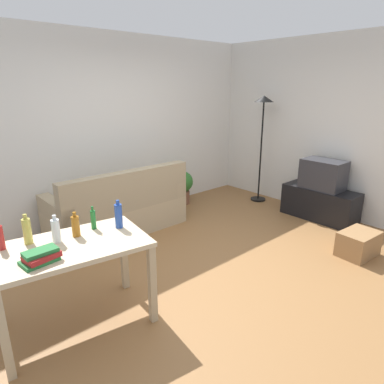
{
  "coord_description": "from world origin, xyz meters",
  "views": [
    {
      "loc": [
        -2.48,
        -2.4,
        1.98
      ],
      "look_at": [
        0.1,
        0.5,
        0.75
      ],
      "focal_mm": 31.72,
      "sensor_mm": 36.0,
      "label": 1
    }
  ],
  "objects_px": {
    "bottle_red": "(0,237)",
    "storage_box": "(358,244)",
    "bottle_squat": "(27,231)",
    "book_stack": "(41,257)",
    "tv_stand": "(320,203)",
    "tv": "(323,174)",
    "bottle_clear": "(56,231)",
    "bottle_green": "(93,219)",
    "couch": "(119,210)",
    "bottle_blue": "(119,216)",
    "desk": "(72,257)",
    "potted_plant": "(183,185)",
    "torchiere_lamp": "(263,120)",
    "bottle_amber": "(76,226)"
  },
  "relations": [
    {
      "from": "tv_stand",
      "to": "tv",
      "type": "distance_m",
      "value": 0.46
    },
    {
      "from": "couch",
      "to": "bottle_red",
      "type": "relative_size",
      "value": 7.91
    },
    {
      "from": "couch",
      "to": "bottle_red",
      "type": "distance_m",
      "value": 2.18
    },
    {
      "from": "bottle_squat",
      "to": "book_stack",
      "type": "bearing_deg",
      "value": -94.58
    },
    {
      "from": "torchiere_lamp",
      "to": "storage_box",
      "type": "xyz_separation_m",
      "value": [
        -0.76,
        -2.09,
        -1.26
      ]
    },
    {
      "from": "couch",
      "to": "bottle_blue",
      "type": "relative_size",
      "value": 7.2
    },
    {
      "from": "desk",
      "to": "bottle_red",
      "type": "height_order",
      "value": "bottle_red"
    },
    {
      "from": "couch",
      "to": "tv",
      "type": "height_order",
      "value": "same"
    },
    {
      "from": "bottle_clear",
      "to": "bottle_green",
      "type": "xyz_separation_m",
      "value": [
        0.35,
        0.05,
        -0.01
      ]
    },
    {
      "from": "tv_stand",
      "to": "bottle_green",
      "type": "xyz_separation_m",
      "value": [
        -3.54,
        0.28,
        0.61
      ]
    },
    {
      "from": "tv_stand",
      "to": "bottle_amber",
      "type": "height_order",
      "value": "bottle_amber"
    },
    {
      "from": "bottle_green",
      "to": "tv_stand",
      "type": "bearing_deg",
      "value": -4.61
    },
    {
      "from": "tv_stand",
      "to": "bottle_green",
      "type": "height_order",
      "value": "bottle_green"
    },
    {
      "from": "storage_box",
      "to": "bottle_squat",
      "type": "relative_size",
      "value": 1.91
    },
    {
      "from": "bottle_red",
      "to": "storage_box",
      "type": "bearing_deg",
      "value": -20.66
    },
    {
      "from": "couch",
      "to": "bottle_green",
      "type": "xyz_separation_m",
      "value": [
        -0.99,
        -1.34,
        0.54
      ]
    },
    {
      "from": "desk",
      "to": "bottle_green",
      "type": "height_order",
      "value": "bottle_green"
    },
    {
      "from": "potted_plant",
      "to": "bottle_green",
      "type": "height_order",
      "value": "bottle_green"
    },
    {
      "from": "tv_stand",
      "to": "bottle_squat",
      "type": "height_order",
      "value": "bottle_squat"
    },
    {
      "from": "desk",
      "to": "couch",
      "type": "bearing_deg",
      "value": 57.86
    },
    {
      "from": "bottle_squat",
      "to": "bottle_amber",
      "type": "distance_m",
      "value": 0.37
    },
    {
      "from": "desk",
      "to": "book_stack",
      "type": "height_order",
      "value": "book_stack"
    },
    {
      "from": "couch",
      "to": "bottle_squat",
      "type": "distance_m",
      "value": 2.06
    },
    {
      "from": "bottle_amber",
      "to": "book_stack",
      "type": "height_order",
      "value": "bottle_amber"
    },
    {
      "from": "tv_stand",
      "to": "bottle_red",
      "type": "distance_m",
      "value": 4.31
    },
    {
      "from": "bottle_clear",
      "to": "book_stack",
      "type": "bearing_deg",
      "value": -129.97
    },
    {
      "from": "bottle_red",
      "to": "book_stack",
      "type": "height_order",
      "value": "bottle_red"
    },
    {
      "from": "desk",
      "to": "bottle_red",
      "type": "distance_m",
      "value": 0.55
    },
    {
      "from": "storage_box",
      "to": "desk",
      "type": "bearing_deg",
      "value": 161.07
    },
    {
      "from": "potted_plant",
      "to": "bottle_clear",
      "type": "xyz_separation_m",
      "value": [
        -2.76,
        -1.7,
        0.53
      ]
    },
    {
      "from": "bottle_squat",
      "to": "book_stack",
      "type": "xyz_separation_m",
      "value": [
        -0.03,
        -0.38,
        -0.07
      ]
    },
    {
      "from": "bottle_blue",
      "to": "book_stack",
      "type": "bearing_deg",
      "value": -166.56
    },
    {
      "from": "bottle_squat",
      "to": "bottle_amber",
      "type": "relative_size",
      "value": 1.16
    },
    {
      "from": "desk",
      "to": "bottle_blue",
      "type": "relative_size",
      "value": 5.01
    },
    {
      "from": "bottle_green",
      "to": "bottle_blue",
      "type": "relative_size",
      "value": 0.82
    },
    {
      "from": "desk",
      "to": "bottle_blue",
      "type": "distance_m",
      "value": 0.52
    },
    {
      "from": "bottle_green",
      "to": "couch",
      "type": "bearing_deg",
      "value": 53.41
    },
    {
      "from": "bottle_blue",
      "to": "bottle_green",
      "type": "bearing_deg",
      "value": 145.72
    },
    {
      "from": "torchiere_lamp",
      "to": "bottle_clear",
      "type": "bearing_deg",
      "value": -166.53
    },
    {
      "from": "book_stack",
      "to": "bottle_blue",
      "type": "bearing_deg",
      "value": 13.44
    },
    {
      "from": "tv_stand",
      "to": "tv",
      "type": "bearing_deg",
      "value": -90.0
    },
    {
      "from": "potted_plant",
      "to": "bottle_blue",
      "type": "relative_size",
      "value": 2.22
    },
    {
      "from": "tv",
      "to": "bottle_red",
      "type": "bearing_deg",
      "value": 84.76
    },
    {
      "from": "bottle_clear",
      "to": "bottle_squat",
      "type": "bearing_deg",
      "value": 145.21
    },
    {
      "from": "bottle_red",
      "to": "bottle_blue",
      "type": "bearing_deg",
      "value": -14.38
    },
    {
      "from": "bottle_squat",
      "to": "book_stack",
      "type": "distance_m",
      "value": 0.38
    },
    {
      "from": "storage_box",
      "to": "bottle_red",
      "type": "distance_m",
      "value": 3.8
    },
    {
      "from": "tv_stand",
      "to": "torchiere_lamp",
      "type": "height_order",
      "value": "torchiere_lamp"
    },
    {
      "from": "desk",
      "to": "bottle_blue",
      "type": "bearing_deg",
      "value": 12.75
    },
    {
      "from": "desk",
      "to": "potted_plant",
      "type": "height_order",
      "value": "desk"
    }
  ]
}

